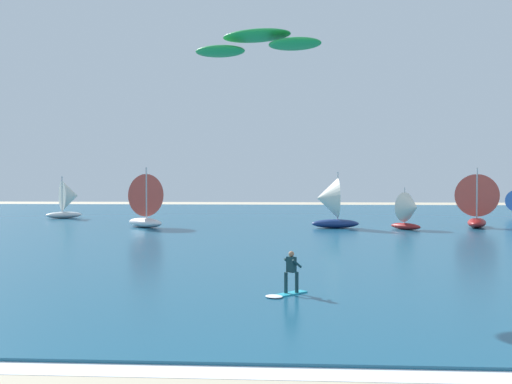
% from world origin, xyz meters
% --- Properties ---
extents(ocean, '(160.00, 90.00, 0.10)m').
position_xyz_m(ocean, '(0.00, 50.99, 0.05)').
color(ocean, navy).
rests_on(ocean, ground).
extents(shoreline_foam, '(101.98, 2.03, 0.01)m').
position_xyz_m(shoreline_foam, '(0.38, 6.09, 0.01)').
color(shoreline_foam, white).
rests_on(shoreline_foam, ground).
extents(kitesurfer, '(1.75, 1.81, 1.67)m').
position_xyz_m(kitesurfer, '(2.00, 14.28, 0.70)').
color(kitesurfer, '#26B2CC').
rests_on(kitesurfer, ocean).
extents(kite, '(6.28, 3.83, 0.91)m').
position_xyz_m(kite, '(0.57, 17.95, 10.67)').
color(kite, '#198C3F').
extents(sailboat_heeled_over, '(4.43, 3.76, 5.17)m').
position_xyz_m(sailboat_heeled_over, '(5.65, 45.26, 2.47)').
color(sailboat_heeled_over, navy).
rests_on(sailboat_heeled_over, ocean).
extents(sailboat_outermost, '(5.02, 4.88, 5.62)m').
position_xyz_m(sailboat_outermost, '(-11.99, 45.49, 2.68)').
color(sailboat_outermost, white).
rests_on(sailboat_outermost, ocean).
extents(sailboat_leading, '(4.43, 4.99, 5.60)m').
position_xyz_m(sailboat_leading, '(19.78, 47.46, 2.67)').
color(sailboat_leading, maroon).
rests_on(sailboat_leading, ocean).
extents(sailboat_anchored_offshore, '(3.25, 3.36, 3.76)m').
position_xyz_m(sailboat_anchored_offshore, '(12.72, 43.73, 1.82)').
color(sailboat_anchored_offshore, maroon).
rests_on(sailboat_anchored_offshore, ocean).
extents(sailboat_trailing, '(4.39, 4.09, 4.87)m').
position_xyz_m(sailboat_trailing, '(-23.65, 57.44, 2.33)').
color(sailboat_trailing, silver).
rests_on(sailboat_trailing, ocean).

